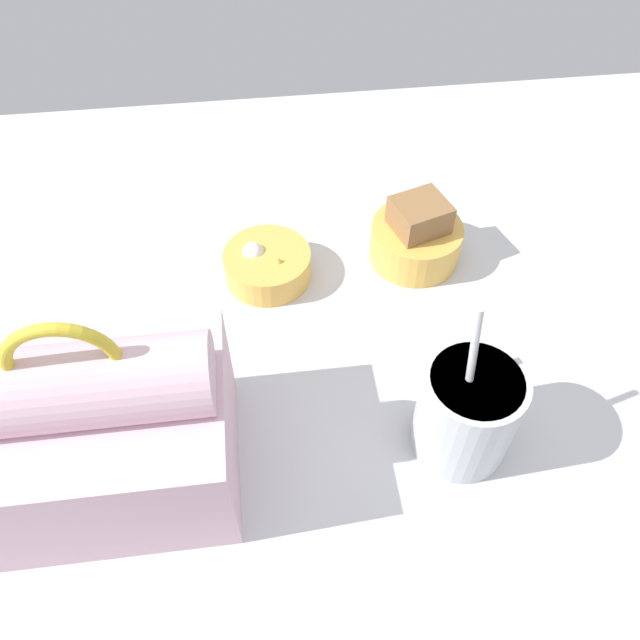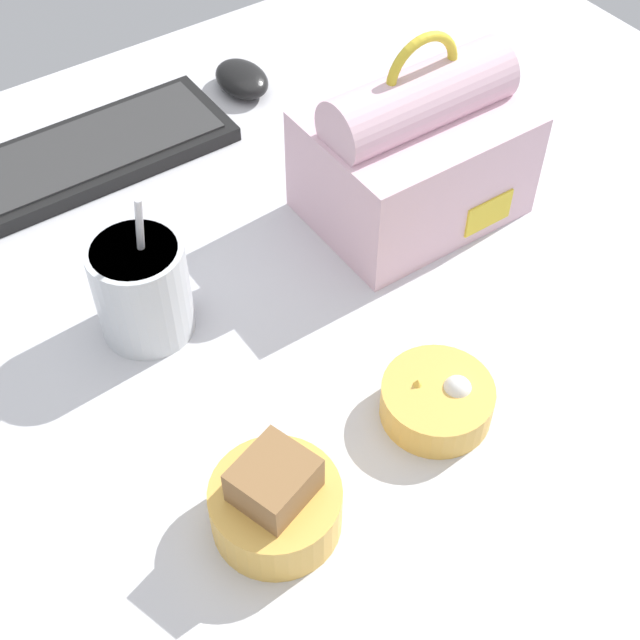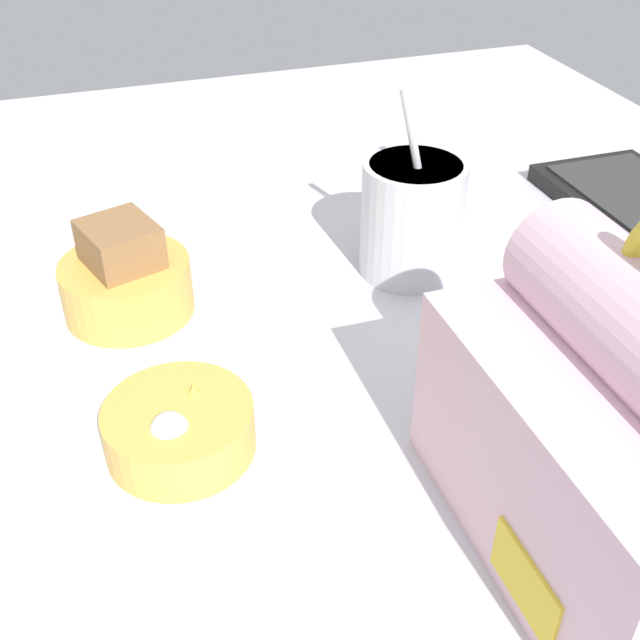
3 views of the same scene
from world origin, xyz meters
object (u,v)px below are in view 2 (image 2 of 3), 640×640
at_px(bento_bowl_snacks, 437,400).
at_px(soup_cup, 142,287).
at_px(computer_mouse, 242,79).
at_px(bento_bowl_sandwich, 276,502).
at_px(lunch_bag, 414,152).
at_px(keyboard, 78,158).

bearing_deg(bento_bowl_snacks, soup_cup, 124.53).
bearing_deg(soup_cup, computer_mouse, 45.77).
xyz_separation_m(bento_bowl_sandwich, bento_bowl_snacks, (0.18, 0.01, -0.01)).
xyz_separation_m(lunch_bag, bento_bowl_snacks, (-0.15, -0.23, -0.06)).
bearing_deg(lunch_bag, keyboard, 134.44).
distance_m(lunch_bag, bento_bowl_snacks, 0.29).
distance_m(lunch_bag, bento_bowl_sandwich, 0.42).
bearing_deg(computer_mouse, bento_bowl_snacks, -102.48).
relative_size(bento_bowl_snacks, computer_mouse, 1.19).
bearing_deg(keyboard, computer_mouse, 5.20).
relative_size(keyboard, computer_mouse, 4.23).
xyz_separation_m(soup_cup, bento_bowl_snacks, (0.17, -0.24, -0.04)).
xyz_separation_m(keyboard, soup_cup, (-0.05, -0.27, 0.05)).
distance_m(bento_bowl_sandwich, bento_bowl_snacks, 0.18).
bearing_deg(soup_cup, keyboard, 80.05).
height_order(keyboard, soup_cup, soup_cup).
xyz_separation_m(soup_cup, bento_bowl_sandwich, (-0.01, -0.25, -0.02)).
bearing_deg(bento_bowl_sandwich, soup_cup, 87.16).
relative_size(lunch_bag, bento_bowl_snacks, 2.15).
height_order(keyboard, bento_bowl_sandwich, bento_bowl_sandwich).
bearing_deg(keyboard, soup_cup, -99.95).
bearing_deg(bento_bowl_sandwich, keyboard, 83.46).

